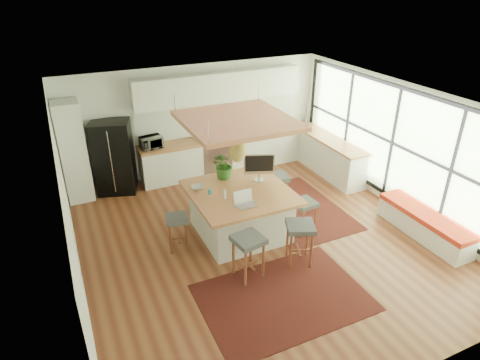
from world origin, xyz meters
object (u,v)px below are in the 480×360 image
fridge (113,154)px  island (240,212)px  island_plant (225,167)px  stool_right_back (276,192)px  microwave (151,141)px  laptop (246,200)px  stool_right_front (303,217)px  monitor (259,168)px  stool_near_left (248,259)px  stool_near_right (299,245)px  stool_left_side (178,232)px

fridge → island: bearing=-38.6°
fridge → island_plant: (1.83, -2.16, 0.23)m
stool_right_back → microwave: microwave is taller
fridge → laptop: (1.74, -3.35, 0.12)m
stool_right_front → monitor: (-0.60, 0.76, 0.83)m
stool_near_left → stool_right_back: bearing=49.8°
stool_near_left → stool_right_back: (1.56, 1.85, 0.00)m
stool_near_right → island_plant: 2.17m
stool_near_left → stool_left_side: bearing=122.9°
stool_right_back → island: bearing=-152.6°
stool_near_left → stool_right_front: size_ratio=1.13×
stool_right_front → stool_left_side: 2.44m
island → microwave: size_ratio=3.71×
laptop → monitor: size_ratio=0.63×
stool_near_right → stool_right_front: bearing=53.0°
stool_right_back → stool_left_side: bearing=-166.4°
microwave → island_plant: bearing=-75.7°
stool_left_side → fridge: bearing=102.5°
stool_near_right → stool_left_side: stool_near_right is taller
stool_right_front → laptop: size_ratio=1.83×
island → monitor: bearing=25.4°
stool_right_front → microwave: (-2.12, 3.32, 0.74)m
monitor → stool_right_back: bearing=50.8°
fridge → stool_right_back: fridge is taller
stool_near_left → stool_right_front: 1.73m
microwave → monitor: bearing=-68.7°
monitor → island: bearing=-132.9°
fridge → monitor: fridge is taller
island → stool_left_side: island is taller
stool_near_left → stool_near_right: (0.98, -0.02, 0.00)m
stool_near_right → island_plant: (-0.59, 1.92, 0.80)m
monitor → microwave: bearing=142.3°
fridge → stool_left_side: bearing=-59.9°
stool_near_right → monitor: bearing=90.9°
stool_left_side → laptop: bearing=-26.5°
fridge → monitor: 3.51m
stool_left_side → island_plant: (1.21, 0.63, 0.80)m
island → stool_near_left: island is taller
island → island_plant: size_ratio=3.16×
island → stool_near_right: size_ratio=2.35×
fridge → monitor: size_ratio=2.79×
island → stool_near_right: bearing=-66.8°
island → stool_right_front: island is taller
stool_right_back → island_plant: island_plant is taller
fridge → island: 3.40m
stool_near_left → island_plant: island_plant is taller
laptop → microwave: (-0.85, 3.36, 0.04)m
island → laptop: bearing=-103.9°
island → stool_near_left: size_ratio=2.33×
laptop → monitor: bearing=47.7°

